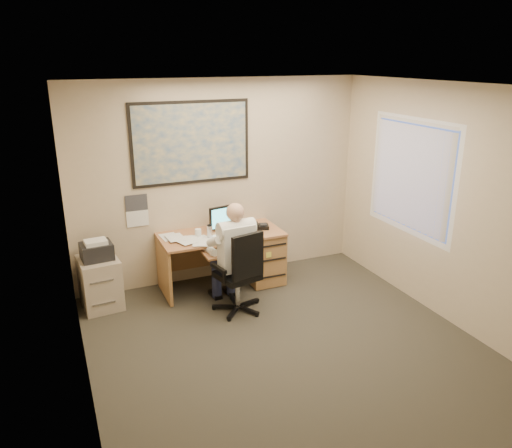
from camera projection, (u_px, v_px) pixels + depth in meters
name	position (u px, v px, depth m)	size (l,w,h in m)	color
room_shell	(298.00, 234.00, 4.74)	(4.00, 4.50, 2.70)	#322F26
desk	(244.00, 251.00, 6.76)	(1.60, 0.97, 1.07)	#B4774D
world_map	(191.00, 143.00, 6.37)	(1.56, 0.03, 1.06)	#1E4C93
wall_calendar	(137.00, 211.00, 6.36)	(0.28, 0.01, 0.42)	white
window_blinds	(411.00, 177.00, 6.11)	(0.06, 1.40, 1.30)	beige
filing_cabinet	(100.00, 278.00, 6.10)	(0.50, 0.58, 0.88)	#B6A792
office_chair	(238.00, 289.00, 5.98)	(0.75, 0.75, 1.05)	black
person	(236.00, 258.00, 5.94)	(0.57, 0.81, 1.35)	white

